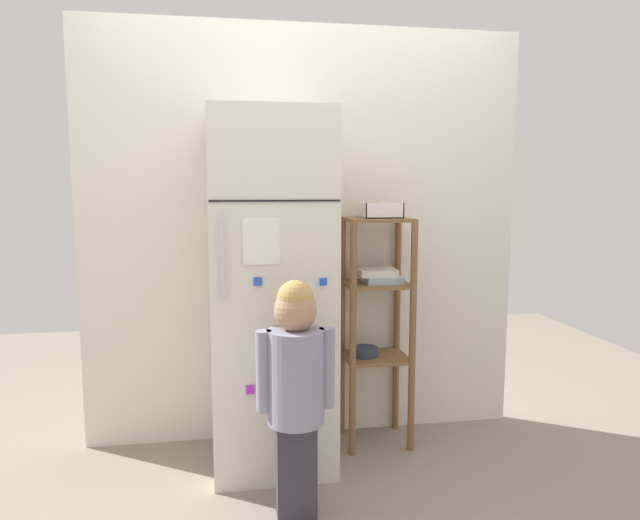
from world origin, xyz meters
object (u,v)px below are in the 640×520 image
at_px(fruit_bin, 380,211).
at_px(pantry_shelf_unit, 376,309).
at_px(refrigerator, 271,292).
at_px(child_standing, 296,376).

bearing_deg(fruit_bin, pantry_shelf_unit, -151.68).
xyz_separation_m(refrigerator, fruit_bin, (0.59, 0.14, 0.39)).
height_order(refrigerator, pantry_shelf_unit, refrigerator).
distance_m(refrigerator, pantry_shelf_unit, 0.61).
bearing_deg(refrigerator, child_standing, -83.83).
height_order(refrigerator, fruit_bin, refrigerator).
bearing_deg(refrigerator, fruit_bin, 13.28).
distance_m(child_standing, fruit_bin, 1.08).
bearing_deg(fruit_bin, child_standing, -129.05).
xyz_separation_m(refrigerator, pantry_shelf_unit, (0.58, 0.13, -0.13)).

